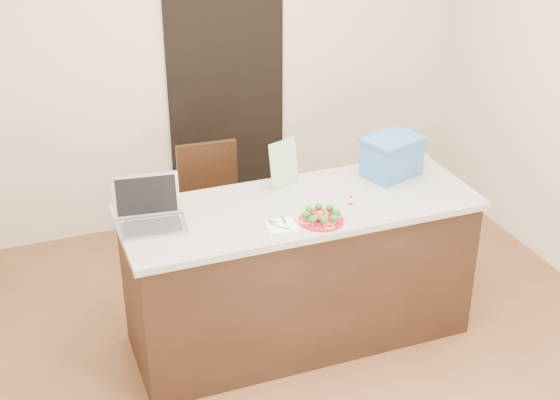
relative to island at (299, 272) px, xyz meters
name	(u,v)px	position (x,y,z in m)	size (l,w,h in m)	color
ground	(314,358)	(0.00, -0.25, -0.46)	(4.00, 4.00, 0.00)	brown
room_shell	(320,102)	(0.00, -0.25, 1.16)	(4.00, 4.00, 4.00)	white
doorway	(227,94)	(0.10, 1.73, 0.54)	(0.90, 0.02, 2.00)	black
island	(299,272)	(0.00, 0.00, 0.00)	(2.06, 0.76, 0.92)	black
plate	(321,220)	(0.03, -0.23, 0.47)	(0.25, 0.25, 0.02)	maroon
meatballs	(322,216)	(0.03, -0.24, 0.49)	(0.10, 0.10, 0.04)	brown
broccoli	(322,214)	(0.03, -0.23, 0.51)	(0.21, 0.21, 0.04)	#134913
pepper_rings	(321,218)	(0.03, -0.23, 0.48)	(0.25, 0.25, 0.01)	orange
napkin	(281,226)	(-0.19, -0.21, 0.46)	(0.16, 0.16, 0.01)	white
fork	(277,224)	(-0.21, -0.20, 0.47)	(0.09, 0.15, 0.00)	#B1B0B5
knife	(288,225)	(-0.16, -0.22, 0.47)	(0.03, 0.18, 0.01)	white
yogurt_bottle	(351,202)	(0.26, -0.13, 0.48)	(0.03, 0.03, 0.06)	white
laptop	(150,211)	(-0.85, 0.08, 0.53)	(0.39, 0.32, 0.25)	#ADAEB2
leaflet	(284,164)	(0.00, 0.26, 0.60)	(0.20, 0.00, 0.28)	silver
blue_box	(392,156)	(0.67, 0.16, 0.58)	(0.40, 0.34, 0.25)	#2C5EA0
chair	(213,203)	(-0.27, 0.92, 0.07)	(0.43, 0.43, 0.93)	black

